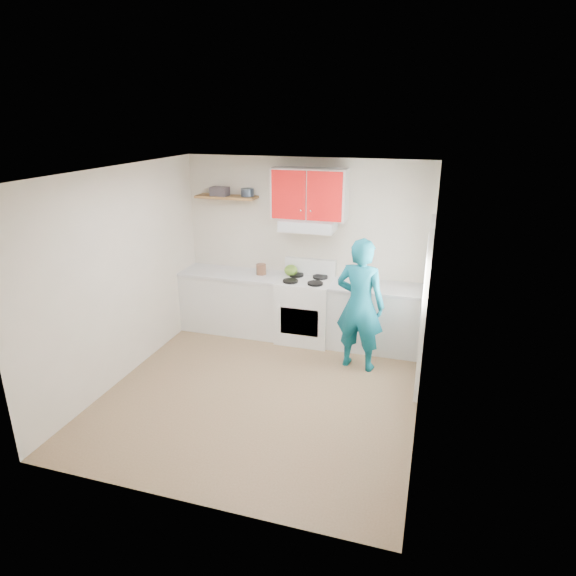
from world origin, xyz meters
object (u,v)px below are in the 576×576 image
(kettle, at_px, (291,270))
(person, at_px, (360,305))
(crock, at_px, (261,270))
(tin, at_px, (247,192))
(stove, at_px, (305,310))

(kettle, distance_m, person, 1.37)
(kettle, relative_size, person, 0.11)
(kettle, xyz_separation_m, crock, (-0.44, -0.07, -0.02))
(crock, bearing_deg, person, -23.38)
(kettle, bearing_deg, tin, 155.59)
(tin, bearing_deg, stove, -12.01)
(tin, bearing_deg, person, -24.27)
(stove, xyz_separation_m, crock, (-0.69, 0.06, 0.53))
(kettle, bearing_deg, person, -52.27)
(stove, height_order, kettle, kettle)
(stove, relative_size, kettle, 4.71)
(stove, relative_size, tin, 4.94)
(stove, bearing_deg, tin, 167.99)
(tin, xyz_separation_m, person, (1.81, -0.82, -1.22))
(tin, height_order, person, tin)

